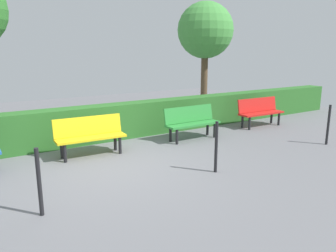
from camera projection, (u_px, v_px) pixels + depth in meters
The scene contains 9 objects.
ground_plane at pixel (113, 165), 6.73m from camera, with size 20.55×20.55×0.00m, color slate.
bench_red at pixel (260, 111), 10.10m from camera, with size 1.55×0.51×0.86m.
bench_green at pixel (191, 121), 8.63m from camera, with size 1.53×0.47×0.86m.
bench_yellow at pixel (90, 134), 7.29m from camera, with size 1.54×0.52×0.86m.
hedge_row at pixel (125, 120), 8.84m from camera, with size 16.55×0.56×0.92m, color #2D6B28.
tree_near at pixel (205, 31), 12.31m from camera, with size 2.09×2.09×4.07m.
railing_post_near at pixel (328, 125), 8.11m from camera, with size 0.06×0.06×1.00m, color black.
railing_post_mid at pixel (216, 147), 6.25m from camera, with size 0.06×0.06×1.00m, color black.
railing_post_far at pixel (39, 182), 4.59m from camera, with size 0.06×0.06×1.00m, color black.
Camera 1 is at (2.44, 6.00, 2.30)m, focal length 35.21 mm.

